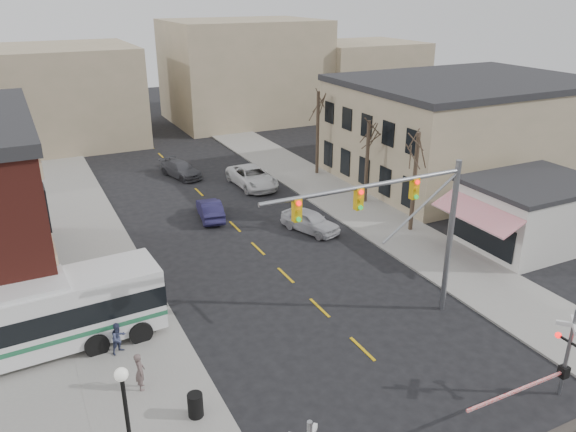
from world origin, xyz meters
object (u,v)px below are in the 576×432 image
object	(u,v)px
car_c	(252,177)
rr_crossing_east	(560,357)
pedestrian_far	(119,338)
car_b	(210,209)
transit_bus	(7,324)
car_a	(310,221)
traffic_signal_mast	(406,215)
street_lamp	(125,402)
car_d	(181,169)
pedestrian_near	(140,371)
trash_bin	(195,405)

from	to	relation	value
car_c	rr_crossing_east	bearing A→B (deg)	-90.13
car_c	pedestrian_far	size ratio (longest dim) A/B	3.93
car_b	transit_bus	bearing A→B (deg)	51.37
car_a	traffic_signal_mast	bearing A→B (deg)	-118.22
street_lamp	pedestrian_far	distance (m)	7.78
car_b	street_lamp	bearing A→B (deg)	73.96
car_d	car_b	bearing A→B (deg)	-111.39
car_a	car_d	bearing A→B (deg)	84.95
street_lamp	car_b	xyz separation A→B (m)	(9.97, 20.98, -2.57)
street_lamp	pedestrian_far	size ratio (longest dim) A/B	2.93
street_lamp	car_b	distance (m)	23.37
traffic_signal_mast	pedestrian_far	bearing A→B (deg)	165.00
pedestrian_near	pedestrian_far	size ratio (longest dim) A/B	1.11
traffic_signal_mast	rr_crossing_east	size ratio (longest dim) A/B	1.84
street_lamp	car_a	size ratio (longest dim) A/B	1.01
rr_crossing_east	car_d	bearing A→B (deg)	98.47
trash_bin	pedestrian_far	bearing A→B (deg)	108.41
car_b	pedestrian_near	world-z (taller)	pedestrian_near
transit_bus	car_a	size ratio (longest dim) A/B	3.10
street_lamp	car_b	bearing A→B (deg)	64.59
car_d	car_c	bearing A→B (deg)	-64.91
trash_bin	car_d	bearing A→B (deg)	74.60
rr_crossing_east	trash_bin	distance (m)	14.38
transit_bus	pedestrian_near	size ratio (longest dim) A/B	8.06
trash_bin	pedestrian_near	xyz separation A→B (m)	(-1.51, 2.53, 0.34)
street_lamp	trash_bin	size ratio (longest dim) A/B	4.48
traffic_signal_mast	street_lamp	bearing A→B (deg)	-164.21
car_d	trash_bin	bearing A→B (deg)	-121.80
car_a	pedestrian_far	xyz separation A→B (m)	(-14.38, -8.44, 0.13)
car_b	car_d	size ratio (longest dim) A/B	0.91
car_b	car_d	distance (m)	10.44
trash_bin	car_b	bearing A→B (deg)	69.30
car_b	car_c	size ratio (longest dim) A/B	0.72
transit_bus	car_d	xyz separation A→B (m)	(14.26, 22.43, -1.25)
rr_crossing_east	car_d	world-z (taller)	rr_crossing_east
transit_bus	car_b	size ratio (longest dim) A/B	3.18
rr_crossing_east	car_d	xyz separation A→B (m)	(-5.18, 34.78, -1.29)
trash_bin	pedestrian_near	distance (m)	2.97
car_c	car_d	distance (m)	6.94
car_c	transit_bus	bearing A→B (deg)	-138.85
traffic_signal_mast	car_a	xyz separation A→B (m)	(1.52, 11.88, -5.02)
street_lamp	car_d	distance (m)	33.32
car_a	car_b	size ratio (longest dim) A/B	1.03
street_lamp	car_a	distance (m)	22.14
traffic_signal_mast	car_c	size ratio (longest dim) A/B	1.75
car_c	pedestrian_far	distance (m)	23.79
transit_bus	street_lamp	bearing A→B (deg)	-69.28
car_b	pedestrian_far	size ratio (longest dim) A/B	2.82
rr_crossing_east	pedestrian_near	distance (m)	16.78
rr_crossing_east	trash_bin	world-z (taller)	rr_crossing_east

